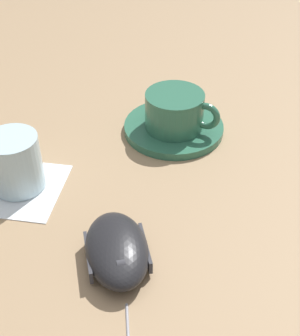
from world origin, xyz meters
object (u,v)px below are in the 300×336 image
(coffee_cup, at_px, (176,111))
(computer_mouse, at_px, (117,249))
(saucer, at_px, (174,128))
(drinking_glass, at_px, (15,162))

(coffee_cup, distance_m, computer_mouse, 0.27)
(saucer, distance_m, drinking_glass, 0.25)
(computer_mouse, bearing_deg, saucer, 107.71)
(computer_mouse, xyz_separation_m, drinking_glass, (-0.19, 0.03, 0.02))
(computer_mouse, bearing_deg, drinking_glass, 170.59)
(computer_mouse, bearing_deg, coffee_cup, 107.00)
(coffee_cup, bearing_deg, computer_mouse, -73.00)
(saucer, relative_size, coffee_cup, 1.34)
(coffee_cup, relative_size, computer_mouse, 0.89)
(drinking_glass, bearing_deg, computer_mouse, -9.41)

